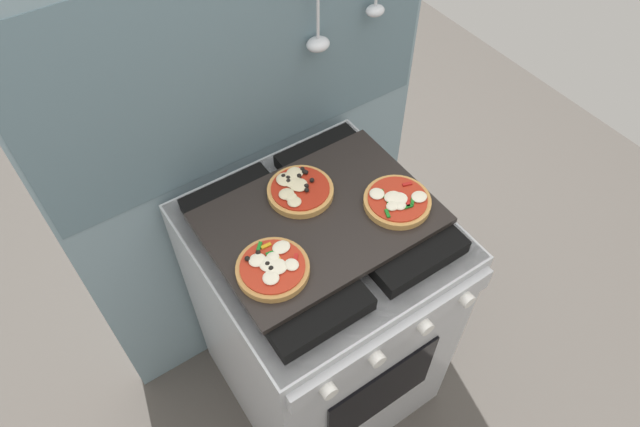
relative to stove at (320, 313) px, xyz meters
The scene contains 7 objects.
ground_plane 0.45m from the stove, 90.00° to the left, with size 4.00×4.00×0.00m, color #4C4742.
kitchen_backsplash 0.47m from the stove, 89.79° to the left, with size 1.10×0.09×1.55m.
stove is the anchor object (origin of this frame).
baking_tray 0.46m from the stove, 90.00° to the left, with size 0.54×0.38×0.02m, color black.
pizza_left 0.52m from the stove, 157.87° to the right, with size 0.16×0.16×0.03m.
pizza_right 0.52m from the stove, 22.28° to the right, with size 0.16×0.16×0.03m.
pizza_center 0.49m from the stove, 92.25° to the left, with size 0.16×0.16×0.03m.
Camera 1 is at (-0.48, -0.71, 1.96)m, focal length 31.56 mm.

